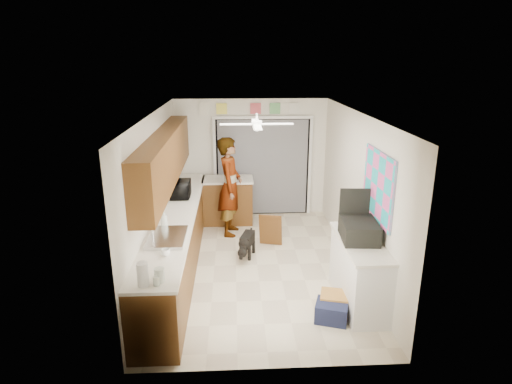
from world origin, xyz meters
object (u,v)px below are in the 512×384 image
object	(u,v)px
cup	(166,252)
microwave	(181,189)
suitcase	(359,230)
cardboard_box	(337,303)
dog	(247,244)
navy_crate	(332,311)
man	(230,187)
soap_bottle	(164,219)
paper_towel_roll	(143,274)

from	to	relation	value
cup	microwave	bearing A→B (deg)	92.03
microwave	suitcase	xyz separation A→B (m)	(2.64, -2.00, -0.01)
cardboard_box	dog	world-z (taller)	dog
navy_crate	man	distance (m)	3.39
cup	man	distance (m)	3.01
cup	suitcase	world-z (taller)	suitcase
dog	suitcase	bearing A→B (deg)	-28.43
microwave	dog	world-z (taller)	microwave
soap_bottle	cardboard_box	distance (m)	2.71
cup	navy_crate	xyz separation A→B (m)	(2.12, -0.10, -0.86)
cardboard_box	navy_crate	bearing A→B (deg)	-122.47
suitcase	man	world-z (taller)	man
microwave	cardboard_box	distance (m)	3.39
paper_towel_roll	dog	xyz separation A→B (m)	(1.21, 2.59, -0.84)
soap_bottle	dog	distance (m)	1.76
paper_towel_roll	dog	bearing A→B (deg)	64.96
cup	navy_crate	bearing A→B (deg)	-2.66
soap_bottle	cardboard_box	bearing A→B (deg)	-19.87
microwave	navy_crate	size ratio (longest dim) A/B	1.22
soap_bottle	cup	world-z (taller)	soap_bottle
suitcase	microwave	bearing A→B (deg)	147.19
soap_bottle	dog	xyz separation A→B (m)	(1.23, 0.92, -0.84)
man	navy_crate	bearing A→B (deg)	-148.96
microwave	cardboard_box	world-z (taller)	microwave
navy_crate	dog	bearing A→B (deg)	118.04
soap_bottle	man	bearing A→B (deg)	64.40
navy_crate	soap_bottle	bearing A→B (deg)	155.54
cup	dog	size ratio (longest dim) A/B	0.19
cardboard_box	cup	bearing A→B (deg)	-178.08
suitcase	dog	world-z (taller)	suitcase
paper_towel_roll	suitcase	bearing A→B (deg)	22.42
suitcase	navy_crate	world-z (taller)	suitcase
cup	cardboard_box	bearing A→B (deg)	1.92
paper_towel_roll	soap_bottle	bearing A→B (deg)	90.83
cardboard_box	suitcase	bearing A→B (deg)	43.22
paper_towel_roll	suitcase	distance (m)	2.90
microwave	soap_bottle	distance (m)	1.44
microwave	navy_crate	world-z (taller)	microwave
microwave	dog	bearing A→B (deg)	-114.93
soap_bottle	navy_crate	bearing A→B (deg)	-24.46
cardboard_box	navy_crate	xyz separation A→B (m)	(-0.11, -0.17, -0.01)
navy_crate	cardboard_box	bearing A→B (deg)	57.53
paper_towel_roll	dog	size ratio (longest dim) A/B	0.46
suitcase	dog	size ratio (longest dim) A/B	1.05
navy_crate	cup	bearing A→B (deg)	177.34
cup	suitcase	size ratio (longest dim) A/B	0.18
paper_towel_roll	microwave	bearing A→B (deg)	89.12
dog	navy_crate	bearing A→B (deg)	-45.18
microwave	cardboard_box	xyz separation A→B (m)	(2.32, -2.30, -0.94)
soap_bottle	suitcase	bearing A→B (deg)	-11.72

